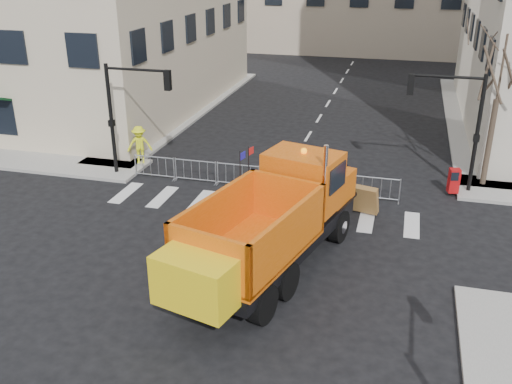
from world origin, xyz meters
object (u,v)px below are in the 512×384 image
(cop_b, at_px, (318,193))
(cop_c, at_px, (344,186))
(plow_truck, at_px, (271,221))
(newspaper_box, at_px, (454,181))
(cop_a, at_px, (348,186))

(cop_b, bearing_deg, cop_c, -141.62)
(cop_c, bearing_deg, plow_truck, 15.28)
(plow_truck, xyz_separation_m, cop_c, (1.78, 5.74, -0.88))
(newspaper_box, bearing_deg, cop_a, -168.26)
(cop_b, bearing_deg, plow_truck, 83.66)
(newspaper_box, bearing_deg, cop_b, -161.39)
(cop_c, distance_m, newspaper_box, 5.32)
(plow_truck, bearing_deg, cop_c, -2.43)
(plow_truck, distance_m, newspaper_box, 10.63)
(cop_a, height_order, cop_b, cop_b)
(cop_a, height_order, newspaper_box, cop_a)
(cop_a, distance_m, cop_c, 0.70)
(plow_truck, height_order, newspaper_box, plow_truck)
(newspaper_box, bearing_deg, plow_truck, -139.96)
(cop_b, height_order, cop_c, cop_c)
(cop_a, xyz_separation_m, newspaper_box, (4.44, 2.06, -0.10))
(plow_truck, bearing_deg, cop_b, 5.95)
(newspaper_box, bearing_deg, cop_c, -162.36)
(plow_truck, xyz_separation_m, cop_b, (0.78, 5.02, -1.00))
(cop_c, bearing_deg, newspaper_box, 153.20)
(cop_c, xyz_separation_m, newspaper_box, (4.56, 2.71, -0.32))
(cop_c, relative_size, newspaper_box, 1.86)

